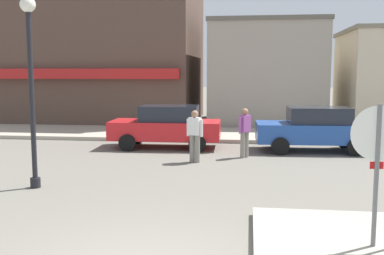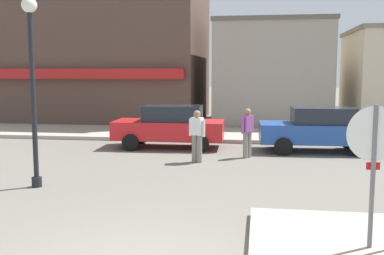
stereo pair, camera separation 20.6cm
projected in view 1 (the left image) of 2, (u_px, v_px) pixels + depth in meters
The scene contains 9 objects.
kerb_far at pixel (215, 134), 19.59m from camera, with size 80.00×4.00×0.15m, color #A89E8C.
stop_sign at pixel (377, 157), 6.63m from camera, with size 0.82×0.10×2.30m.
lamp_post at pixel (30, 64), 10.46m from camera, with size 0.36×0.36×4.54m.
parked_car_nearest at pixel (167, 126), 16.47m from camera, with size 4.06×1.99×1.56m.
parked_car_second at pixel (315, 128), 15.72m from camera, with size 4.07×2.01×1.56m.
pedestrian_crossing_near at pixel (195, 134), 13.78m from camera, with size 0.55×0.33×1.61m.
pedestrian_crossing_far at pixel (245, 131), 14.55m from camera, with size 0.41×0.49×1.61m.
building_corner_shop at pixel (101, 47), 25.95m from camera, with size 11.44×8.61×8.46m.
building_storefront_left_near at pixel (265, 73), 24.59m from camera, with size 5.90×7.13×5.40m.
Camera 1 is at (1.49, -5.66, 2.76)m, focal length 42.00 mm.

